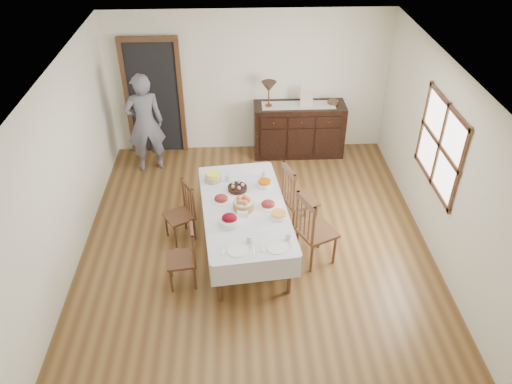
{
  "coord_description": "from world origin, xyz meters",
  "views": [
    {
      "loc": [
        -0.24,
        -5.41,
        4.82
      ],
      "look_at": [
        0.0,
        0.1,
        0.95
      ],
      "focal_mm": 35.0,
      "sensor_mm": 36.0,
      "label": 1
    }
  ],
  "objects_px": {
    "chair_left_near": "(185,256)",
    "table_lamp": "(269,88)",
    "dining_table": "(245,212)",
    "chair_right_far": "(297,197)",
    "chair_right_near": "(314,229)",
    "chair_left_far": "(182,212)",
    "person": "(144,120)",
    "sideboard": "(299,129)"
  },
  "relations": [
    {
      "from": "chair_left_far",
      "to": "chair_right_far",
      "type": "relative_size",
      "value": 0.84
    },
    {
      "from": "chair_left_far",
      "to": "chair_right_near",
      "type": "xyz_separation_m",
      "value": [
        1.82,
        -0.59,
        0.1
      ]
    },
    {
      "from": "dining_table",
      "to": "table_lamp",
      "type": "distance_m",
      "value": 2.79
    },
    {
      "from": "chair_right_near",
      "to": "chair_right_far",
      "type": "relative_size",
      "value": 1.02
    },
    {
      "from": "chair_left_far",
      "to": "chair_right_near",
      "type": "bearing_deg",
      "value": 41.93
    },
    {
      "from": "chair_right_far",
      "to": "sideboard",
      "type": "xyz_separation_m",
      "value": [
        0.28,
        2.21,
        -0.06
      ]
    },
    {
      "from": "sideboard",
      "to": "table_lamp",
      "type": "distance_m",
      "value": 1.02
    },
    {
      "from": "dining_table",
      "to": "chair_right_far",
      "type": "xyz_separation_m",
      "value": [
        0.78,
        0.48,
        -0.12
      ]
    },
    {
      "from": "chair_right_near",
      "to": "person",
      "type": "distance_m",
      "value": 3.64
    },
    {
      "from": "chair_left_near",
      "to": "sideboard",
      "type": "bearing_deg",
      "value": 143.01
    },
    {
      "from": "chair_right_far",
      "to": "chair_right_near",
      "type": "bearing_deg",
      "value": 172.11
    },
    {
      "from": "dining_table",
      "to": "sideboard",
      "type": "height_order",
      "value": "sideboard"
    },
    {
      "from": "chair_left_far",
      "to": "chair_right_far",
      "type": "bearing_deg",
      "value": 65.88
    },
    {
      "from": "sideboard",
      "to": "table_lamp",
      "type": "height_order",
      "value": "table_lamp"
    },
    {
      "from": "chair_left_near",
      "to": "table_lamp",
      "type": "height_order",
      "value": "table_lamp"
    },
    {
      "from": "dining_table",
      "to": "table_lamp",
      "type": "relative_size",
      "value": 5.03
    },
    {
      "from": "table_lamp",
      "to": "chair_right_near",
      "type": "bearing_deg",
      "value": -81.85
    },
    {
      "from": "chair_right_far",
      "to": "table_lamp",
      "type": "relative_size",
      "value": 2.36
    },
    {
      "from": "chair_left_near",
      "to": "person",
      "type": "distance_m",
      "value": 3.06
    },
    {
      "from": "chair_right_near",
      "to": "table_lamp",
      "type": "height_order",
      "value": "table_lamp"
    },
    {
      "from": "chair_left_far",
      "to": "table_lamp",
      "type": "height_order",
      "value": "table_lamp"
    },
    {
      "from": "chair_left_near",
      "to": "table_lamp",
      "type": "bearing_deg",
      "value": 150.82
    },
    {
      "from": "dining_table",
      "to": "person",
      "type": "bearing_deg",
      "value": 119.66
    },
    {
      "from": "table_lamp",
      "to": "chair_left_far",
      "type": "bearing_deg",
      "value": -120.71
    },
    {
      "from": "dining_table",
      "to": "chair_left_far",
      "type": "distance_m",
      "value": 0.97
    },
    {
      "from": "sideboard",
      "to": "person",
      "type": "xyz_separation_m",
      "value": [
        -2.71,
        -0.42,
        0.46
      ]
    },
    {
      "from": "dining_table",
      "to": "chair_right_near",
      "type": "xyz_separation_m",
      "value": [
        0.92,
        -0.29,
        -0.11
      ]
    },
    {
      "from": "chair_left_near",
      "to": "chair_right_far",
      "type": "xyz_separation_m",
      "value": [
        1.58,
        1.11,
        0.09
      ]
    },
    {
      "from": "chair_right_near",
      "to": "person",
      "type": "relative_size",
      "value": 0.58
    },
    {
      "from": "chair_left_far",
      "to": "chair_right_far",
      "type": "xyz_separation_m",
      "value": [
        1.68,
        0.17,
        0.09
      ]
    },
    {
      "from": "chair_right_far",
      "to": "table_lamp",
      "type": "distance_m",
      "value": 2.33
    },
    {
      "from": "chair_left_near",
      "to": "table_lamp",
      "type": "distance_m",
      "value": 3.64
    },
    {
      "from": "dining_table",
      "to": "chair_left_far",
      "type": "bearing_deg",
      "value": 154.79
    },
    {
      "from": "chair_right_near",
      "to": "sideboard",
      "type": "xyz_separation_m",
      "value": [
        0.14,
        2.97,
        -0.07
      ]
    },
    {
      "from": "dining_table",
      "to": "sideboard",
      "type": "relative_size",
      "value": 1.41
    },
    {
      "from": "chair_right_near",
      "to": "table_lamp",
      "type": "xyz_separation_m",
      "value": [
        -0.42,
        2.94,
        0.78
      ]
    },
    {
      "from": "chair_left_near",
      "to": "dining_table",
      "type": "bearing_deg",
      "value": 120.6
    },
    {
      "from": "chair_left_near",
      "to": "chair_right_near",
      "type": "bearing_deg",
      "value": 93.54
    },
    {
      "from": "sideboard",
      "to": "table_lamp",
      "type": "xyz_separation_m",
      "value": [
        -0.57,
        -0.03,
        0.85
      ]
    },
    {
      "from": "person",
      "to": "table_lamp",
      "type": "bearing_deg",
      "value": 173.78
    },
    {
      "from": "chair_right_far",
      "to": "dining_table",
      "type": "bearing_deg",
      "value": 103.61
    },
    {
      "from": "chair_left_far",
      "to": "dining_table",
      "type": "bearing_deg",
      "value": 41.05
    }
  ]
}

